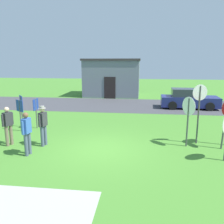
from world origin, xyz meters
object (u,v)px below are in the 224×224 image
at_px(parked_car_on_street, 189,99).
at_px(person_in_teal, 43,123).
at_px(info_panel_leftmost, 20,110).
at_px(person_with_sunhat, 27,131).
at_px(info_panel_rightmost, 36,108).
at_px(stop_sign_low_front, 199,104).
at_px(info_panel_middle, 21,105).
at_px(stop_sign_tallest, 188,113).
at_px(person_in_blue, 8,124).

relative_size(parked_car_on_street, person_in_teal, 2.51).
bearing_deg(info_panel_leftmost, person_with_sunhat, -58.37).
height_order(person_with_sunhat, info_panel_rightmost, person_with_sunhat).
bearing_deg(stop_sign_low_front, info_panel_middle, 169.74).
relative_size(stop_sign_tallest, person_in_teal, 1.23).
xyz_separation_m(stop_sign_low_front, info_panel_leftmost, (-8.65, 0.84, -0.63)).
xyz_separation_m(person_with_sunhat, info_panel_leftmost, (-1.86, 3.03, 0.18)).
xyz_separation_m(parked_car_on_street, stop_sign_low_front, (-1.18, -8.32, 1.07)).
height_order(parked_car_on_street, person_with_sunhat, person_with_sunhat).
height_order(info_panel_middle, info_panel_rightmost, info_panel_middle).
relative_size(person_in_teal, info_panel_rightmost, 1.08).
xyz_separation_m(stop_sign_low_front, person_in_blue, (-8.10, -1.25, -0.81)).
height_order(person_in_teal, info_panel_middle, info_panel_middle).
bearing_deg(person_in_teal, info_panel_rightmost, 119.92).
distance_m(stop_sign_low_front, info_panel_rightmost, 8.23).
distance_m(person_with_sunhat, info_panel_rightmost, 3.87).
relative_size(stop_sign_low_front, info_panel_middle, 1.50).
height_order(person_with_sunhat, person_in_teal, person_in_teal).
bearing_deg(info_panel_middle, info_panel_rightmost, -10.04).
bearing_deg(person_with_sunhat, info_panel_leftmost, 121.63).
bearing_deg(person_in_blue, parked_car_on_street, 45.89).
xyz_separation_m(stop_sign_low_front, person_with_sunhat, (-6.79, -2.18, -0.81)).
height_order(person_with_sunhat, info_panel_leftmost, person_with_sunhat).
distance_m(parked_car_on_street, person_in_blue, 13.33).
distance_m(info_panel_leftmost, info_panel_middle, 0.85).
distance_m(stop_sign_low_front, info_panel_middle, 9.13).
xyz_separation_m(person_in_blue, info_panel_middle, (-0.88, 2.87, 0.25)).
xyz_separation_m(parked_car_on_street, info_panel_middle, (-10.15, -6.69, 0.52)).
bearing_deg(info_panel_rightmost, info_panel_leftmost, -133.14).
xyz_separation_m(parked_car_on_street, person_in_teal, (-7.77, -9.42, 0.30)).
bearing_deg(person_in_blue, info_panel_leftmost, 104.83).
bearing_deg(parked_car_on_street, info_panel_leftmost, -142.76).
relative_size(parked_car_on_street, stop_sign_low_front, 1.67).
xyz_separation_m(stop_sign_low_front, stop_sign_tallest, (-0.51, -0.43, -0.30)).
height_order(parked_car_on_street, info_panel_rightmost, info_panel_rightmost).
xyz_separation_m(stop_sign_low_front, info_panel_rightmost, (-8.07, 1.46, -0.65)).
relative_size(info_panel_middle, info_panel_rightmost, 1.09).
height_order(info_panel_leftmost, info_panel_middle, info_panel_middle).
height_order(stop_sign_low_front, person_in_blue, stop_sign_low_front).
bearing_deg(person_with_sunhat, parked_car_on_street, 52.81).
xyz_separation_m(stop_sign_tallest, person_with_sunhat, (-6.28, -1.75, -0.51)).
xyz_separation_m(parked_car_on_street, stop_sign_tallest, (-1.69, -8.75, 0.77)).
bearing_deg(stop_sign_tallest, parked_car_on_street, 79.08).
bearing_deg(person_in_blue, person_in_teal, 5.63).
relative_size(person_in_blue, info_panel_rightmost, 1.05).
xyz_separation_m(stop_sign_tallest, person_in_blue, (-7.59, -0.82, -0.51)).
bearing_deg(info_panel_rightmost, info_panel_middle, 169.96).
distance_m(person_in_blue, person_with_sunhat, 1.61).
distance_m(parked_car_on_street, info_panel_leftmost, 12.35).
bearing_deg(info_panel_leftmost, person_in_blue, -75.17).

